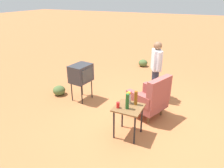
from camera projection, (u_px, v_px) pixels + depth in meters
ground_plane at (145, 116)px, 5.17m from camera, size 60.00×60.00×0.00m
armchair at (151, 98)px, 5.00m from camera, size 0.99×1.00×1.06m
side_table at (128, 111)px, 4.28m from camera, size 0.56×0.56×0.68m
tv_on_stand at (81, 74)px, 5.72m from camera, size 0.65×0.51×1.03m
person_standing at (156, 67)px, 5.74m from camera, size 0.52×0.36×1.64m
bottle_wine_green at (127, 101)px, 4.12m from camera, size 0.07×0.07×0.32m
soda_can_red at (118, 105)px, 4.19m from camera, size 0.07×0.07×0.12m
bottle_tall_amber at (136, 98)px, 4.28m from camera, size 0.07×0.07×0.30m
flower_vase at (129, 97)px, 4.34m from camera, size 0.15×0.10×0.27m
shrub_near at (59, 90)px, 6.24m from camera, size 0.37×0.37×0.28m
shrub_mid at (143, 63)px, 8.71m from camera, size 0.38×0.38×0.29m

